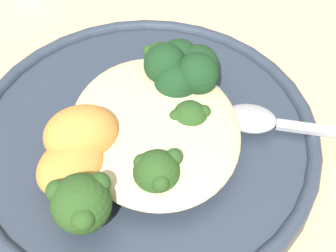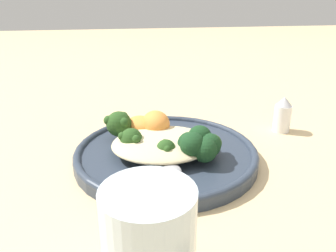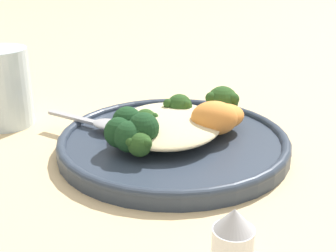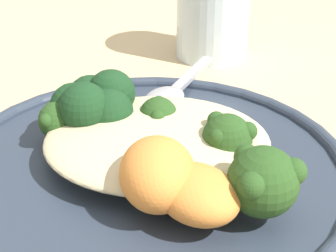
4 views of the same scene
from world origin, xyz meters
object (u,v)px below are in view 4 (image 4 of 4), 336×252
quinoa_mound (157,140)px  sweet_potato_chunk_1 (157,174)px  spoon (170,93)px  broccoli_stalk_3 (81,135)px  broccoli_stalk_0 (238,180)px  broccoli_stalk_1 (208,144)px  kale_tuft (94,104)px  broccoli_stalk_2 (154,128)px  sweet_potato_chunk_0 (197,194)px  plate (148,171)px  water_glass (213,6)px

quinoa_mound → sweet_potato_chunk_1: bearing=92.9°
sweet_potato_chunk_1 → spoon: 0.14m
broccoli_stalk_3 → spoon: bearing=-84.2°
broccoli_stalk_0 → broccoli_stalk_1: (0.02, -0.05, -0.00)m
broccoli_stalk_3 → kale_tuft: 0.03m
broccoli_stalk_0 → broccoli_stalk_1: size_ratio=1.28×
broccoli_stalk_2 → sweet_potato_chunk_0: size_ratio=1.62×
plate → broccoli_stalk_0: size_ratio=2.22×
sweet_potato_chunk_0 → kale_tuft: bearing=-53.9°
quinoa_mound → broccoli_stalk_0: size_ratio=1.21×
broccoli_stalk_3 → broccoli_stalk_2: bearing=-127.1°
broccoli_stalk_2 → quinoa_mound: bearing=-158.2°
broccoli_stalk_2 → spoon: bearing=2.5°
broccoli_stalk_1 → sweet_potato_chunk_1: 0.05m
sweet_potato_chunk_0 → spoon: bearing=-83.0°
broccoli_stalk_2 → broccoli_stalk_3: bearing=112.0°
kale_tuft → quinoa_mound: bearing=144.8°
plate → water_glass: size_ratio=2.63×
quinoa_mound → water_glass: bearing=-101.3°
sweet_potato_chunk_0 → broccoli_stalk_2: bearing=-70.4°
sweet_potato_chunk_1 → kale_tuft: size_ratio=0.89×
sweet_potato_chunk_1 → kale_tuft: 0.10m
plate → broccoli_stalk_0: broccoli_stalk_0 is taller
broccoli_stalk_2 → broccoli_stalk_3: (0.05, 0.01, -0.00)m
plate → spoon: size_ratio=2.39×
broccoli_stalk_0 → plate: bearing=160.0°
sweet_potato_chunk_0 → broccoli_stalk_1: bearing=-98.4°
broccoli_stalk_0 → broccoli_stalk_1: 0.05m
sweet_potato_chunk_1 → kale_tuft: bearing=-60.8°
broccoli_stalk_3 → sweet_potato_chunk_1: bearing=174.0°
broccoli_stalk_3 → water_glass: bearing=-72.2°
quinoa_mound → sweet_potato_chunk_1: (-0.00, 0.06, 0.01)m
broccoli_stalk_1 → spoon: 0.10m
broccoli_stalk_0 → sweet_potato_chunk_1: bearing=-159.6°
broccoli_stalk_3 → kale_tuft: kale_tuft is taller
kale_tuft → plate: bearing=135.4°
spoon → water_glass: bearing=7.8°
quinoa_mound → kale_tuft: (0.05, -0.03, 0.01)m
plate → kale_tuft: 0.07m
plate → spoon: spoon is taller
kale_tuft → broccoli_stalk_1: bearing=151.2°
sweet_potato_chunk_0 → broccoli_stalk_3: bearing=-41.8°
kale_tuft → sweet_potato_chunk_0: bearing=126.1°
broccoli_stalk_3 → spoon: (-0.06, -0.08, -0.01)m
kale_tuft → spoon: (-0.05, -0.05, -0.02)m
plate → broccoli_stalk_1: 0.05m
quinoa_mound → broccoli_stalk_0: (-0.05, 0.06, 0.01)m
broccoli_stalk_2 → water_glass: size_ratio=0.83×
broccoli_stalk_0 → kale_tuft: size_ratio=2.00×
broccoli_stalk_2 → water_glass: (-0.05, -0.22, 0.02)m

